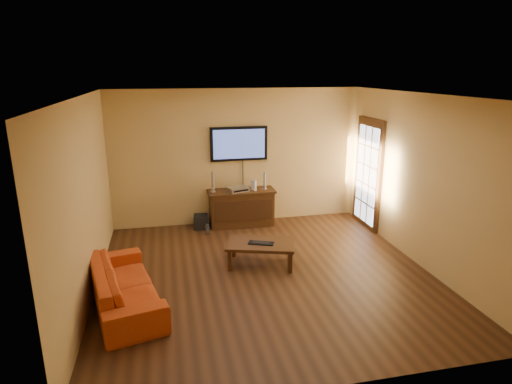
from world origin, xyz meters
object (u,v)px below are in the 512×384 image
object	(u,v)px
game_console	(254,185)
media_console	(241,208)
speaker_right	(265,181)
av_receiver	(238,189)
bottle	(207,229)
subwoofer	(201,222)
sofa	(124,279)
coffee_table	(261,245)
keyboard	(261,243)
television	(239,144)
speaker_left	(213,183)

from	to	relation	value
game_console	media_console	bearing A→B (deg)	154.59
media_console	game_console	world-z (taller)	game_console
speaker_right	game_console	world-z (taller)	speaker_right
av_receiver	bottle	size ratio (longest dim) A/B	1.67
subwoofer	sofa	bearing A→B (deg)	-109.07
media_console	sofa	xyz separation A→B (m)	(-2.07, -2.68, 0.01)
coffee_table	bottle	world-z (taller)	coffee_table
game_console	bottle	distance (m)	1.28
sofa	keyboard	xyz separation A→B (m)	(2.04, 0.76, 0.02)
av_receiver	subwoofer	xyz separation A→B (m)	(-0.74, 0.03, -0.63)
television	game_console	xyz separation A→B (m)	(0.25, -0.25, -0.80)
speaker_left	keyboard	xyz separation A→B (m)	(0.53, -1.94, -0.52)
sofa	television	bearing A→B (deg)	-48.63
subwoofer	game_console	bearing A→B (deg)	5.24
subwoofer	keyboard	xyz separation A→B (m)	(0.79, -1.90, 0.26)
coffee_table	bottle	xyz separation A→B (m)	(-0.71, 1.48, -0.23)
sofa	keyboard	distance (m)	2.17
television	speaker_right	xyz separation A→B (m)	(0.48, -0.21, -0.74)
coffee_table	game_console	world-z (taller)	game_console
television	speaker_left	world-z (taller)	television
coffee_table	speaker_right	distance (m)	2.02
television	keyboard	size ratio (longest dim) A/B	2.68
speaker_right	media_console	bearing A→B (deg)	-178.99
av_receiver	subwoofer	world-z (taller)	av_receiver
subwoofer	bottle	distance (m)	0.38
media_console	speaker_right	distance (m)	0.71
speaker_right	subwoofer	xyz separation A→B (m)	(-1.30, -0.02, -0.75)
media_console	speaker_right	bearing A→B (deg)	1.01
television	speaker_right	world-z (taller)	television
game_console	sofa	bearing A→B (deg)	-149.46
speaker_left	keyboard	world-z (taller)	speaker_left
av_receiver	bottle	world-z (taller)	av_receiver
coffee_table	game_console	size ratio (longest dim) A/B	5.77
av_receiver	game_console	size ratio (longest dim) A/B	1.80
media_console	subwoofer	distance (m)	0.85
television	bottle	distance (m)	1.80
speaker_right	keyboard	world-z (taller)	speaker_right
speaker_right	bottle	size ratio (longest dim) A/B	1.52
game_console	keyboard	size ratio (longest dim) A/B	0.49
speaker_left	game_console	world-z (taller)	speaker_left
speaker_left	sofa	bearing A→B (deg)	-119.24
media_console	sofa	size ratio (longest dim) A/B	0.69
game_console	bottle	world-z (taller)	game_console
television	sofa	world-z (taller)	television
coffee_table	speaker_left	world-z (taller)	speaker_left
television	speaker_left	bearing A→B (deg)	-160.86
media_console	speaker_left	distance (m)	0.78
media_console	subwoofer	world-z (taller)	media_console
coffee_table	av_receiver	bearing A→B (deg)	91.52
coffee_table	av_receiver	distance (m)	1.87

